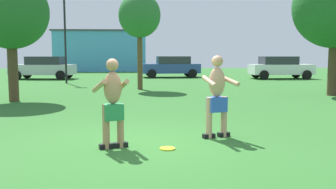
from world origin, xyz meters
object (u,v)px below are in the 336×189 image
(car_blue_far_end, at_px, (171,66))
(car_silver_near_post, at_px, (44,67))
(tree_behind_players, at_px, (10,13))
(lamp_post, at_px, (65,29))
(player_in_green, at_px, (113,102))
(tree_right_field, at_px, (336,7))
(player_with_cap, at_px, (217,92))
(tree_left_field, at_px, (140,16))
(car_white_mid_lot, at_px, (280,67))
(frisbee, at_px, (167,149))

(car_blue_far_end, bearing_deg, car_silver_near_post, -170.03)
(tree_behind_players, bearing_deg, lamp_post, 89.63)
(player_in_green, distance_m, lamp_post, 16.49)
(player_in_green, bearing_deg, car_blue_far_end, 83.66)
(tree_right_field, bearing_deg, player_in_green, -134.67)
(player_with_cap, height_order, tree_behind_players, tree_behind_players)
(car_blue_far_end, bearing_deg, tree_left_field, -102.38)
(car_blue_far_end, relative_size, tree_behind_players, 0.97)
(player_with_cap, distance_m, car_silver_near_post, 20.92)
(car_white_mid_lot, relative_size, tree_behind_players, 0.95)
(frisbee, xyz_separation_m, tree_behind_players, (-5.31, 7.32, 3.21))
(player_with_cap, xyz_separation_m, frisbee, (-1.07, -0.92, -0.93))
(player_with_cap, height_order, tree_left_field, tree_left_field)
(player_with_cap, bearing_deg, car_silver_near_post, 114.70)
(player_in_green, xyz_separation_m, frisbee, (0.99, -0.15, -0.85))
(lamp_post, bearing_deg, car_blue_far_end, 40.22)
(frisbee, xyz_separation_m, car_white_mid_lot, (8.98, 19.37, 0.81))
(frisbee, bearing_deg, car_blue_far_end, 86.33)
(car_blue_far_end, bearing_deg, tree_right_field, -65.08)
(player_with_cap, distance_m, tree_behind_players, 9.32)
(frisbee, relative_size, tree_right_field, 0.05)
(car_silver_near_post, distance_m, car_blue_far_end, 9.19)
(car_blue_far_end, height_order, tree_behind_players, tree_behind_players)
(player_with_cap, height_order, tree_right_field, tree_right_field)
(tree_left_field, relative_size, tree_behind_players, 1.02)
(car_white_mid_lot, height_order, car_blue_far_end, same)
(car_blue_far_end, xyz_separation_m, tree_right_field, (6.00, -12.90, 2.83))
(tree_left_field, distance_m, tree_right_field, 8.73)
(car_blue_far_end, bearing_deg, car_white_mid_lot, -15.77)
(player_in_green, distance_m, tree_left_field, 11.93)
(frisbee, distance_m, tree_behind_players, 9.59)
(frisbee, height_order, tree_right_field, tree_right_field)
(car_silver_near_post, height_order, car_blue_far_end, same)
(frisbee, distance_m, lamp_post, 17.05)
(player_with_cap, xyz_separation_m, tree_behind_players, (-6.38, 6.40, 2.28))
(player_in_green, relative_size, tree_right_field, 0.31)
(frisbee, relative_size, car_white_mid_lot, 0.07)
(player_in_green, height_order, car_silver_near_post, player_in_green)
(lamp_post, bearing_deg, car_silver_near_post, 121.03)
(player_with_cap, height_order, player_in_green, player_with_cap)
(car_silver_near_post, bearing_deg, lamp_post, -58.97)
(tree_left_field, bearing_deg, car_white_mid_lot, 37.97)
(player_with_cap, bearing_deg, player_in_green, -159.57)
(lamp_post, relative_size, tree_behind_players, 1.12)
(tree_left_field, bearing_deg, tree_right_field, -21.20)
(frisbee, relative_size, tree_behind_players, 0.06)
(car_silver_near_post, relative_size, tree_behind_players, 0.97)
(car_white_mid_lot, bearing_deg, player_in_green, -117.42)
(frisbee, bearing_deg, lamp_post, 108.28)
(frisbee, height_order, car_white_mid_lot, car_white_mid_lot)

